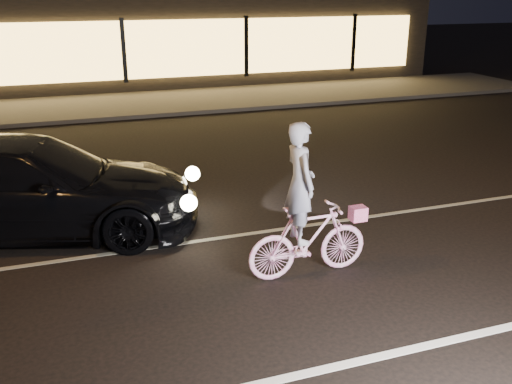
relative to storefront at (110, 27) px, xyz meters
name	(u,v)px	position (x,y,z in m)	size (l,w,h in m)	color
ground	(277,298)	(0.00, -18.97, -2.15)	(90.00, 90.00, 0.00)	black
lane_stripe_near	(329,368)	(0.00, -20.47, -2.14)	(60.00, 0.12, 0.01)	silver
lane_stripe_far	(231,236)	(0.00, -16.97, -2.14)	(60.00, 0.10, 0.01)	gray
sidewalk	(134,104)	(0.00, -5.97, -2.09)	(30.00, 4.00, 0.12)	#383533
storefront	(110,27)	(0.00, 0.00, 0.00)	(25.40, 8.42, 4.20)	black
cyclist	(306,223)	(0.58, -18.50, -1.38)	(1.71, 0.59, 2.15)	#E0439F
sedan	(29,187)	(-2.93, -15.73, -1.38)	(5.64, 3.47, 1.53)	black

